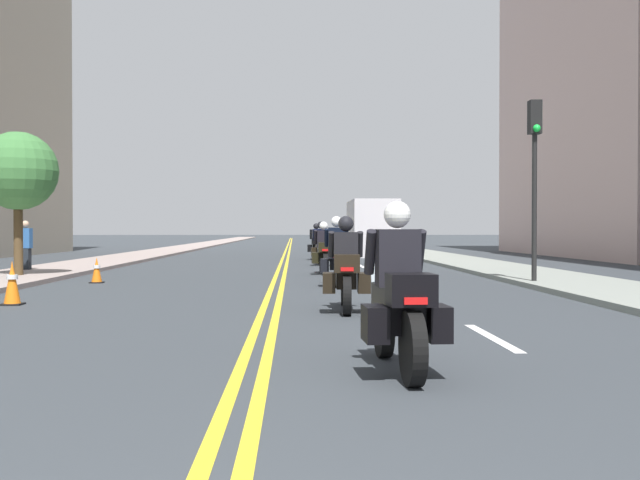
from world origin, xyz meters
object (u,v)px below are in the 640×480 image
object	(u,v)px
motorcycle_2	(336,258)
traffic_cone_1	(97,270)
motorcycle_1	(346,272)
motorcycle_0	(399,303)
motorcycle_4	(321,247)
traffic_cone_0	(12,283)
parked_truck	(371,231)
motorcycle_3	(324,253)
street_tree_0	(18,172)
traffic_light_near	(535,158)
motorcycle_5	(316,244)
pedestrian_2	(25,246)

from	to	relation	value
motorcycle_2	traffic_cone_1	distance (m)	6.09
motorcycle_1	traffic_cone_1	distance (m)	8.83
motorcycle_0	motorcycle_4	xyz separation A→B (m)	(0.02, 20.98, 0.02)
traffic_cone_0	parked_truck	distance (m)	26.18
motorcycle_2	parked_truck	distance (m)	20.47
motorcycle_3	motorcycle_0	bearing A→B (deg)	-91.08
motorcycle_1	street_tree_0	world-z (taller)	street_tree_0
motorcycle_4	traffic_light_near	xyz separation A→B (m)	(4.73, -10.35, 2.38)
motorcycle_0	street_tree_0	xyz separation A→B (m)	(-8.41, 13.38, 2.25)
traffic_cone_1	street_tree_0	bearing A→B (deg)	149.66
motorcycle_1	motorcycle_4	distance (m)	15.67
motorcycle_4	traffic_cone_0	world-z (taller)	motorcycle_4
motorcycle_0	motorcycle_3	distance (m)	15.52
motorcycle_4	street_tree_0	xyz separation A→B (m)	(-8.44, -7.60, 2.23)
traffic_light_near	parked_truck	bearing A→B (deg)	95.03
parked_truck	traffic_cone_1	bearing A→B (deg)	-114.94
traffic_light_near	motorcycle_1	bearing A→B (deg)	-132.51
motorcycle_4	traffic_cone_0	bearing A→B (deg)	-114.32
motorcycle_3	parked_truck	world-z (taller)	parked_truck
motorcycle_5	street_tree_0	size ratio (longest dim) A/B	0.55
traffic_light_near	pedestrian_2	bearing A→B (deg)	158.48
motorcycle_0	parked_truck	bearing A→B (deg)	81.75
motorcycle_0	traffic_light_near	size ratio (longest dim) A/B	0.48
motorcycle_5	motorcycle_4	bearing A→B (deg)	-88.00
motorcycle_2	motorcycle_5	world-z (taller)	motorcycle_2
traffic_cone_1	motorcycle_2	bearing A→B (deg)	-10.55
parked_truck	traffic_light_near	bearing A→B (deg)	-84.97
motorcycle_3	motorcycle_5	xyz separation A→B (m)	(0.09, 10.72, 0.03)
traffic_light_near	parked_truck	xyz separation A→B (m)	(-1.80, 20.45, -1.78)
traffic_cone_1	motorcycle_1	bearing A→B (deg)	-48.74
traffic_cone_0	motorcycle_4	bearing A→B (deg)	67.37
motorcycle_2	traffic_cone_0	xyz separation A→B (m)	(-6.05, -4.33, -0.28)
motorcycle_4	parked_truck	distance (m)	10.53
street_tree_0	motorcycle_1	bearing A→B (deg)	-44.27
motorcycle_0	motorcycle_5	bearing A→B (deg)	87.17
traffic_cone_0	motorcycle_5	bearing A→B (deg)	73.05
motorcycle_3	traffic_cone_1	xyz separation A→B (m)	(-5.86, -3.58, -0.32)
motorcycle_1	motorcycle_5	size ratio (longest dim) A/B	1.02
parked_truck	street_tree_0	bearing A→B (deg)	-122.72
motorcycle_4	traffic_light_near	distance (m)	11.62
motorcycle_0	motorcycle_2	bearing A→B (deg)	87.02
motorcycle_0	motorcycle_1	bearing A→B (deg)	88.57
traffic_cone_0	street_tree_0	xyz separation A→B (m)	(-2.40, 6.89, 2.51)
motorcycle_0	motorcycle_4	size ratio (longest dim) A/B	0.96
pedestrian_2	motorcycle_5	bearing A→B (deg)	-123.72
traffic_cone_1	pedestrian_2	world-z (taller)	pedestrian_2
motorcycle_1	traffic_cone_0	size ratio (longest dim) A/B	2.82
motorcycle_5	traffic_light_near	world-z (taller)	traffic_light_near
traffic_cone_0	traffic_cone_1	distance (m)	5.44
motorcycle_3	street_tree_0	distance (m)	8.89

